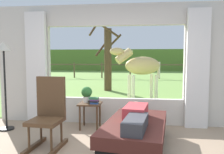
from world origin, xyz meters
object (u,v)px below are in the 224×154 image
(recliner_sofa, at_px, (136,133))
(rocking_chair, at_px, (48,113))
(potted_plant, at_px, (87,93))
(side_table, at_px, (90,107))
(horse, at_px, (141,66))
(book_stack, at_px, (94,101))
(floor_lamp_left, at_px, (4,59))
(pasture_tree, at_px, (107,57))
(reclining_person, at_px, (136,116))

(recliner_sofa, distance_m, rocking_chair, 1.43)
(recliner_sofa, bearing_deg, potted_plant, 146.50)
(rocking_chair, bearing_deg, side_table, 69.19)
(horse, bearing_deg, book_stack, 137.34)
(book_stack, distance_m, floor_lamp_left, 1.93)
(rocking_chair, distance_m, pasture_tree, 6.21)
(book_stack, distance_m, pasture_tree, 5.30)
(floor_lamp_left, bearing_deg, book_stack, 6.81)
(recliner_sofa, height_order, book_stack, book_stack)
(side_table, relative_size, book_stack, 2.50)
(recliner_sofa, height_order, side_table, side_table)
(book_stack, bearing_deg, side_table, 146.17)
(recliner_sofa, xyz_separation_m, book_stack, (-0.83, 0.79, 0.36))
(rocking_chair, bearing_deg, book_stack, 63.34)
(side_table, distance_m, horse, 3.31)
(rocking_chair, xyz_separation_m, potted_plant, (0.38, 1.05, 0.16))
(recliner_sofa, height_order, potted_plant, potted_plant)
(side_table, bearing_deg, floor_lamp_left, -170.69)
(potted_plant, bearing_deg, horse, 69.42)
(recliner_sofa, height_order, reclining_person, reclining_person)
(reclining_person, xyz_separation_m, pasture_tree, (-1.26, 6.05, 0.95))
(reclining_person, bearing_deg, rocking_chair, -167.64)
(side_table, distance_m, book_stack, 0.19)
(recliner_sofa, bearing_deg, horse, 96.99)
(pasture_tree, bearing_deg, floor_lamp_left, -103.46)
(recliner_sofa, xyz_separation_m, floor_lamp_left, (-2.56, 0.58, 1.18))
(rocking_chair, bearing_deg, horse, 73.86)
(recliner_sofa, bearing_deg, floor_lamp_left, 175.96)
(recliner_sofa, relative_size, side_table, 3.50)
(potted_plant, distance_m, horse, 3.24)
(recliner_sofa, height_order, rocking_chair, rocking_chair)
(horse, bearing_deg, reclining_person, 152.54)
(horse, distance_m, pasture_tree, 2.53)
(floor_lamp_left, distance_m, horse, 4.28)
(book_stack, bearing_deg, potted_plant, 144.73)
(book_stack, bearing_deg, reclining_person, -45.34)
(recliner_sofa, height_order, floor_lamp_left, floor_lamp_left)
(rocking_chair, relative_size, horse, 0.63)
(floor_lamp_left, bearing_deg, recliner_sofa, -12.84)
(side_table, bearing_deg, rocking_chair, -115.13)
(potted_plant, distance_m, floor_lamp_left, 1.74)
(floor_lamp_left, bearing_deg, horse, 51.10)
(book_stack, xyz_separation_m, horse, (0.95, 3.12, 0.57))
(recliner_sofa, xyz_separation_m, pasture_tree, (-1.26, 6.00, 1.26))
(potted_plant, distance_m, book_stack, 0.24)
(rocking_chair, distance_m, side_table, 1.10)
(side_table, bearing_deg, recliner_sofa, -42.74)
(recliner_sofa, height_order, pasture_tree, pasture_tree)
(potted_plant, height_order, horse, horse)
(potted_plant, bearing_deg, pasture_tree, 92.94)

